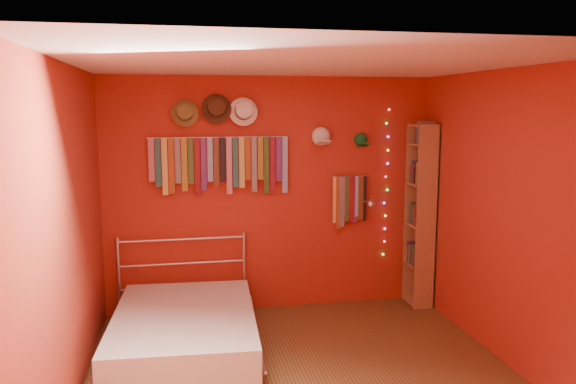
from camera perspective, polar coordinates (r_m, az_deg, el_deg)
ground at (r=4.74m, az=1.92°, el=-18.74°), size 3.50×3.50×0.00m
back_wall at (r=6.00m, az=-1.74°, el=-0.28°), size 3.50×0.02×2.50m
right_wall at (r=5.00m, az=21.99°, el=-2.72°), size 0.02×3.50×2.50m
left_wall at (r=4.28m, az=-21.55°, el=-4.52°), size 0.02×3.50×2.50m
ceiling at (r=4.22m, az=2.10°, el=12.99°), size 3.50×3.50×0.02m
tie_rack at (r=5.83m, az=-6.88°, el=3.07°), size 1.45×0.03×0.60m
small_tie_rack at (r=6.14m, az=6.25°, el=-0.70°), size 0.40×0.03×0.58m
fedora_olive at (r=5.76m, az=-10.42°, el=7.95°), size 0.27×0.15×0.27m
fedora_brown at (r=5.76m, az=-7.28°, el=8.46°), size 0.31×0.17×0.31m
fedora_white at (r=5.79m, az=-4.53°, el=8.21°), size 0.29×0.16×0.29m
cap_white at (r=5.99m, az=3.37°, el=5.65°), size 0.19×0.24×0.19m
cap_green at (r=6.12m, az=7.40°, el=5.29°), size 0.16×0.20×0.16m
fairy_lights at (r=6.28m, az=9.95°, el=0.88°), size 0.06×0.02×1.63m
reading_lamp at (r=6.02m, az=8.29°, el=-1.17°), size 0.08×0.33×0.10m
bookshelf at (r=6.31m, az=13.63°, el=-2.21°), size 0.25×0.34×2.00m
bed at (r=5.22m, az=-10.47°, el=-13.73°), size 1.41×1.84×0.87m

